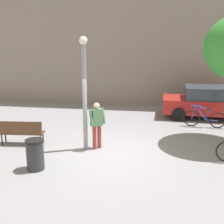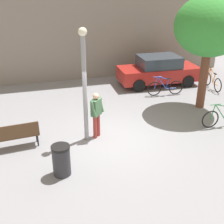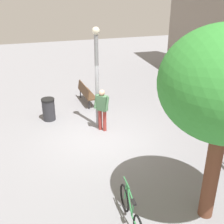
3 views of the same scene
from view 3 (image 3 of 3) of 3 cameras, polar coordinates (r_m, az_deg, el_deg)
The scene contains 6 objects.
ground_plane at distance 11.07m, azimuth -2.57°, elevation -4.80°, with size 36.00×36.00×0.00m, color gray.
lamppost at distance 10.99m, azimuth -2.98°, elevation 7.68°, with size 0.28×0.28×3.89m.
person_by_lamppost at distance 11.10m, azimuth -1.93°, elevation 0.90°, with size 0.58×0.58×1.67m.
park_bench at distance 13.77m, azimuth -5.10°, elevation 3.86°, with size 1.64×0.61×0.92m.
bicycle_green at distance 7.40m, azimuth 3.73°, elevation -18.84°, with size 1.81×0.10×0.97m.
trash_bin at distance 12.40m, azimuth -12.22°, elevation 0.52°, with size 0.54×0.54×0.94m.
Camera 3 is at (9.34, -2.19, 5.51)m, focal length 47.01 mm.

